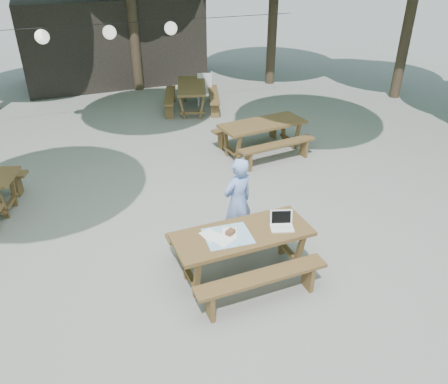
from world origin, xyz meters
TOP-DOWN VIEW (x-y plane):
  - ground at (0.00, 0.00)m, footprint 80.00×80.00m
  - pavilion at (0.50, 10.50)m, footprint 6.00×3.00m
  - main_picnic_table at (0.30, -1.12)m, footprint 2.00×1.58m
  - picnic_table_ne at (2.54, 2.72)m, footprint 2.07×1.76m
  - picnic_table_far_e at (2.00, 6.28)m, footprint 2.10×2.30m
  - woman at (0.57, -0.35)m, footprint 0.64×0.51m
  - plastic_chair at (2.55, 6.67)m, footprint 0.57×0.57m
  - laptop at (0.89, -1.19)m, footprint 0.40×0.35m
  - tabletop_clutter at (0.07, -1.12)m, footprint 0.72×0.61m
  - paper_lanterns at (-0.19, 6.00)m, footprint 9.00×0.34m

SIDE VIEW (x-z plane):
  - ground at x=0.00m, z-range 0.00..0.00m
  - plastic_chair at x=2.55m, z-range -0.19..0.71m
  - main_picnic_table at x=0.30m, z-range 0.01..0.76m
  - picnic_table_ne at x=2.54m, z-range 0.01..0.76m
  - picnic_table_far_e at x=2.00m, z-range 0.01..0.76m
  - tabletop_clutter at x=0.07m, z-range 0.72..0.80m
  - woman at x=0.57m, z-range 0.00..1.53m
  - laptop at x=0.89m, z-range 0.69..0.93m
  - pavilion at x=0.50m, z-range 0.00..2.80m
  - paper_lanterns at x=-0.19m, z-range 2.21..2.59m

